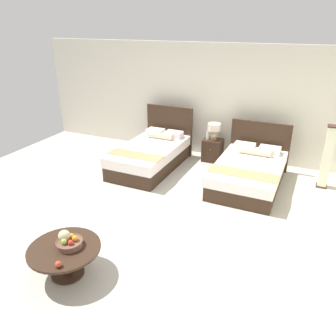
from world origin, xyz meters
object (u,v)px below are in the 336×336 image
object	(u,v)px
table_lamp	(214,129)
floor_lamp_corner	(327,157)
bed_near_corner	(249,172)
loose_apple	(58,264)
vase	(207,135)
fruit_bowl	(68,241)
coffee_table	(65,253)
bed_near_window	(151,154)
nightstand	(213,150)

from	to	relation	value
table_lamp	floor_lamp_corner	distance (m)	2.54
bed_near_corner	floor_lamp_corner	xyz separation A→B (m)	(1.42, 0.51, 0.36)
loose_apple	table_lamp	bearing A→B (deg)	85.10
bed_near_corner	loose_apple	distance (m)	4.31
vase	fruit_bowl	size ratio (longest dim) A/B	0.56
table_lamp	coffee_table	distance (m)	4.74
bed_near_corner	vase	world-z (taller)	bed_near_corner
coffee_table	bed_near_window	bearing A→B (deg)	98.85
bed_near_window	vase	distance (m)	1.43
coffee_table	floor_lamp_corner	bearing A→B (deg)	53.67
vase	coffee_table	size ratio (longest dim) A/B	0.21
bed_near_corner	table_lamp	bearing A→B (deg)	138.05
coffee_table	loose_apple	size ratio (longest dim) A/B	11.82
nightstand	loose_apple	size ratio (longest dim) A/B	6.75
floor_lamp_corner	nightstand	bearing A→B (deg)	170.20
coffee_table	nightstand	bearing A→B (deg)	82.44
bed_near_corner	nightstand	bearing A→B (deg)	138.65
bed_near_window	nightstand	size ratio (longest dim) A/B	4.10
vase	floor_lamp_corner	size ratio (longest dim) A/B	0.15
floor_lamp_corner	table_lamp	bearing A→B (deg)	169.75
nightstand	floor_lamp_corner	distance (m)	2.56
vase	nightstand	bearing A→B (deg)	16.32
table_lamp	nightstand	bearing A→B (deg)	-90.00
nightstand	loose_apple	distance (m)	5.00
nightstand	loose_apple	xyz separation A→B (m)	(-0.43, -4.98, 0.21)
bed_near_window	vase	bearing A→B (deg)	40.27
bed_near_corner	floor_lamp_corner	bearing A→B (deg)	19.74
vase	fruit_bowl	distance (m)	4.59
vase	coffee_table	distance (m)	4.65
coffee_table	fruit_bowl	distance (m)	0.18
loose_apple	floor_lamp_corner	world-z (taller)	floor_lamp_corner
nightstand	fruit_bowl	size ratio (longest dim) A/B	1.55
coffee_table	vase	bearing A→B (deg)	84.04
coffee_table	fruit_bowl	xyz separation A→B (m)	(0.04, 0.05, 0.16)
bed_near_window	fruit_bowl	xyz separation A→B (m)	(0.62, -3.67, 0.21)
table_lamp	floor_lamp_corner	world-z (taller)	floor_lamp_corner
bed_near_corner	nightstand	world-z (taller)	bed_near_corner
table_lamp	coffee_table	world-z (taller)	table_lamp
floor_lamp_corner	vase	bearing A→B (deg)	171.55
vase	floor_lamp_corner	world-z (taller)	floor_lamp_corner
vase	floor_lamp_corner	distance (m)	2.66
coffee_table	table_lamp	bearing A→B (deg)	82.47
fruit_bowl	bed_near_window	bearing A→B (deg)	99.58
bed_near_window	coffee_table	xyz separation A→B (m)	(0.58, -3.72, 0.04)
bed_near_window	table_lamp	world-z (taller)	bed_near_window
bed_near_window	bed_near_corner	bearing A→B (deg)	-0.05
bed_near_corner	coffee_table	size ratio (longest dim) A/B	2.23
bed_near_corner	table_lamp	size ratio (longest dim) A/B	5.42
fruit_bowl	loose_apple	size ratio (longest dim) A/B	4.35
loose_apple	coffee_table	bearing A→B (deg)	120.40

